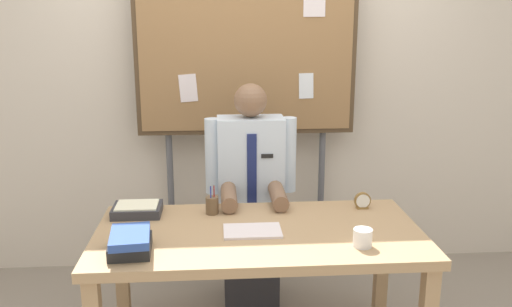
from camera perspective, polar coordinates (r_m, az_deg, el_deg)
The scene contains 10 objects.
back_wall at distance 3.79m, azimuth -1.19°, elevation 7.74°, with size 6.40×0.08×2.70m, color beige.
desk at distance 2.76m, azimuth 0.30°, elevation -9.83°, with size 1.64×0.82×0.75m.
person at distance 3.34m, azimuth -0.55°, elevation -5.49°, with size 0.55×0.56×1.41m.
bulletin_board at distance 3.57m, azimuth -1.02°, elevation 10.89°, with size 1.45×0.09×2.18m.
book_stack at distance 2.53m, azimuth -13.20°, elevation -9.17°, with size 0.20×0.27×0.10m.
open_notebook at distance 2.70m, azimuth -0.38°, elevation -8.22°, with size 0.29×0.19×0.01m, color silver.
desk_clock at distance 3.06m, azimuth 11.23°, elevation -5.01°, with size 0.09×0.04×0.09m.
coffee_mug at distance 2.58m, azimuth 11.25°, elevation -8.77°, with size 0.09×0.09×0.09m, color white.
pen_holder at distance 2.94m, azimuth -4.68°, elevation -5.47°, with size 0.07×0.07×0.16m.
paper_tray at distance 2.99m, azimuth -12.49°, elevation -5.82°, with size 0.26×0.20×0.06m.
Camera 1 is at (-0.20, -2.51, 1.79)m, focal length 37.70 mm.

